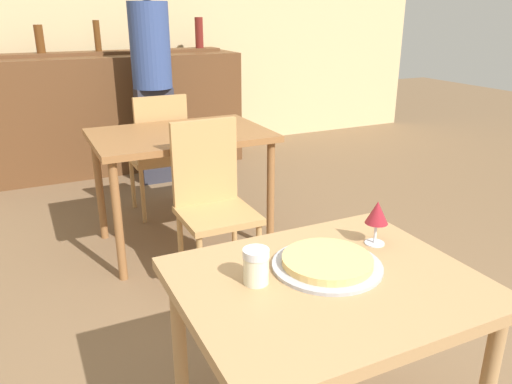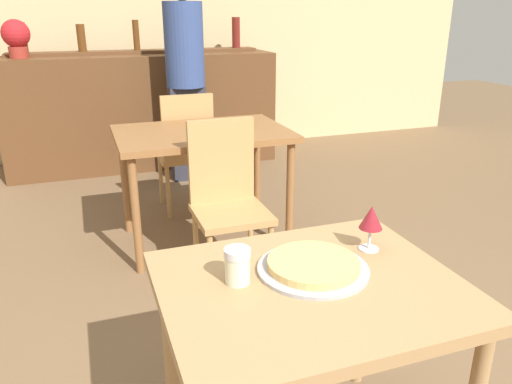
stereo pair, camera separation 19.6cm
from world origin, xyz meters
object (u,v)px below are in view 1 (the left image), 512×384
object	(u,v)px
chair_far_side_back	(160,149)
cheese_shaker	(256,266)
chair_far_side_front	(212,195)
person_standing	(152,74)
pizza_tray	(327,263)
wine_glass	(377,214)

from	to	relation	value
chair_far_side_back	cheese_shaker	xyz separation A→B (m)	(-0.33, -2.35, 0.25)
chair_far_side_front	person_standing	world-z (taller)	person_standing
cheese_shaker	chair_far_side_back	bearing A→B (deg)	81.91
chair_far_side_back	pizza_tray	bearing A→B (deg)	87.85
cheese_shaker	wine_glass	xyz separation A→B (m)	(0.49, 0.06, 0.06)
pizza_tray	cheese_shaker	world-z (taller)	cheese_shaker
person_standing	pizza_tray	bearing A→B (deg)	-95.02
pizza_tray	wine_glass	bearing A→B (deg)	16.52
person_standing	cheese_shaker	bearing A→B (deg)	-99.39
chair_far_side_back	wine_glass	xyz separation A→B (m)	(0.16, -2.29, 0.31)
chair_far_side_front	chair_far_side_back	world-z (taller)	same
chair_far_side_back	cheese_shaker	bearing A→B (deg)	81.91
cheese_shaker	person_standing	bearing A→B (deg)	80.61
chair_far_side_back	cheese_shaker	distance (m)	2.39
cheese_shaker	chair_far_side_front	bearing A→B (deg)	75.23
pizza_tray	wine_glass	xyz separation A→B (m)	(0.25, 0.07, 0.10)
chair_far_side_back	person_standing	distance (m)	0.96
chair_far_side_back	wine_glass	distance (m)	2.32
person_standing	chair_far_side_front	bearing A→B (deg)	-95.73
pizza_tray	wine_glass	distance (m)	0.28
chair_far_side_back	pizza_tray	size ratio (longest dim) A/B	2.63
pizza_tray	cheese_shaker	bearing A→B (deg)	177.03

